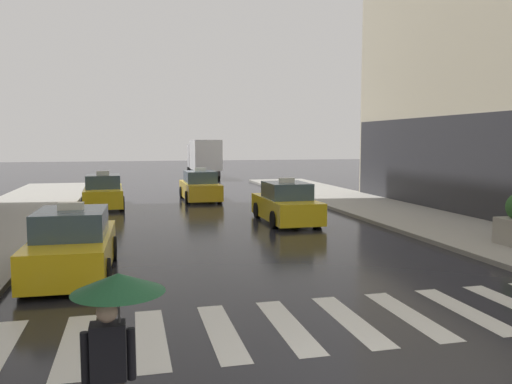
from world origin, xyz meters
TOP-DOWN VIEW (x-y plane):
  - crosswalk_markings at (0.00, 3.00)m, footprint 11.30×2.80m
  - taxi_lead at (-4.69, 7.65)m, footprint 2.01×4.58m
  - taxi_second at (2.82, 14.30)m, footprint 1.94×4.54m
  - taxi_third at (-4.60, 20.95)m, footprint 2.05×4.60m
  - taxi_fourth at (0.45, 22.82)m, footprint 1.98×4.56m
  - box_truck at (2.90, 38.78)m, footprint 2.37×7.57m
  - pedestrian_with_umbrella at (-3.46, -0.18)m, footprint 0.96×0.96m

SIDE VIEW (x-z plane):
  - crosswalk_markings at x=0.00m, z-range 0.00..0.01m
  - taxi_lead at x=-4.69m, z-range -0.18..1.63m
  - taxi_second at x=2.82m, z-range -0.18..1.63m
  - taxi_third at x=-4.60m, z-range -0.18..1.63m
  - taxi_fourth at x=0.45m, z-range -0.18..1.63m
  - pedestrian_with_umbrella at x=-3.46m, z-range 0.55..2.49m
  - box_truck at x=2.90m, z-range 0.18..3.53m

